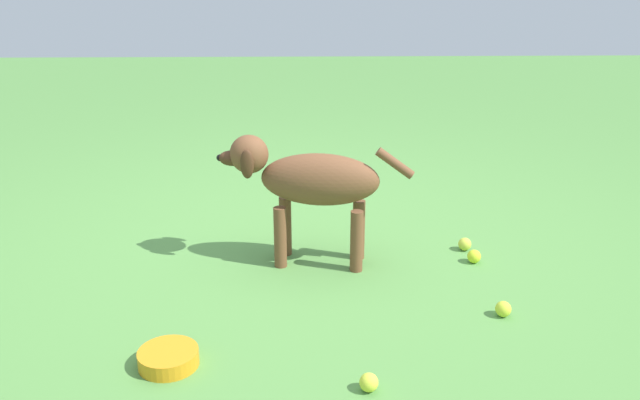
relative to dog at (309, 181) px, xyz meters
The scene contains 8 objects.
ground 0.44m from the dog, 164.05° to the right, with size 14.00×14.00×0.00m, color #548C42.
dog is the anchor object (origin of this frame).
tennis_ball_0 1.04m from the dog, 55.60° to the left, with size 0.07×0.07×0.07m, color #C5D835.
tennis_ball_1 1.11m from the dog, 10.68° to the left, with size 0.07×0.07×0.07m, color #D1DF3B.
tennis_ball_2 0.88m from the dog, 97.95° to the left, with size 0.07×0.07×0.07m, color #C5D13F.
tennis_ball_3 1.12m from the dog, behind, with size 0.07×0.07×0.07m, color #C4E041.
tennis_ball_4 0.89m from the dog, 87.46° to the left, with size 0.07×0.07×0.07m, color #C9E02A.
water_bowl 1.08m from the dog, 31.05° to the right, with size 0.22×0.22×0.06m, color orange.
Camera 1 is at (3.07, 0.02, 1.39)m, focal length 36.87 mm.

